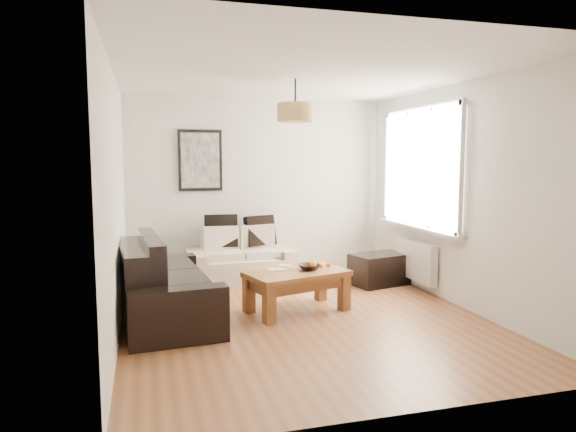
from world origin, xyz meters
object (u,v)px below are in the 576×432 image
object	(u,v)px
sofa_leather	(166,281)
coffee_table	(297,291)
ottoman	(379,269)
loveseat_cream	(241,257)

from	to	relation	value
sofa_leather	coffee_table	world-z (taller)	sofa_leather
ottoman	sofa_leather	bearing A→B (deg)	-164.63
loveseat_cream	coffee_table	distance (m)	1.59
coffee_table	loveseat_cream	bearing A→B (deg)	103.04
coffee_table	ottoman	distance (m)	1.70
sofa_leather	coffee_table	bearing A→B (deg)	-99.54
sofa_leather	coffee_table	distance (m)	1.45
loveseat_cream	coffee_table	size ratio (longest dim) A/B	1.30
coffee_table	ottoman	size ratio (longest dim) A/B	1.51
sofa_leather	ottoman	size ratio (longest dim) A/B	2.55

